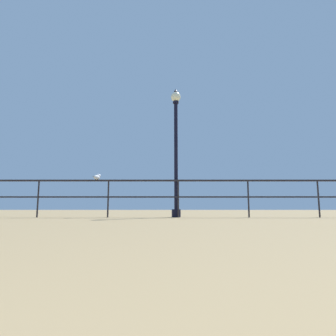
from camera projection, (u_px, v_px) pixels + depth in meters
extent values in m
cube|color=black|center=(178.00, 181.00, 7.88)|extent=(23.44, 0.05, 0.05)
cube|color=black|center=(178.00, 197.00, 7.82)|extent=(23.44, 0.04, 0.04)
cylinder|color=black|center=(37.00, 199.00, 7.80)|extent=(0.04, 0.04, 1.02)
cylinder|color=black|center=(108.00, 199.00, 7.81)|extent=(0.04, 0.04, 1.02)
cylinder|color=black|center=(178.00, 199.00, 7.81)|extent=(0.04, 0.04, 1.02)
cylinder|color=black|center=(248.00, 199.00, 7.81)|extent=(0.04, 0.04, 1.02)
cylinder|color=black|center=(318.00, 199.00, 7.82)|extent=(0.04, 0.04, 1.02)
cylinder|color=black|center=(176.00, 213.00, 7.94)|extent=(0.25, 0.25, 0.22)
cylinder|color=black|center=(176.00, 155.00, 8.17)|extent=(0.11, 0.11, 3.13)
cylinder|color=black|center=(175.00, 103.00, 8.39)|extent=(0.17, 0.17, 0.06)
sphere|color=beige|center=(175.00, 97.00, 8.41)|extent=(0.29, 0.29, 0.29)
cone|color=black|center=(175.00, 91.00, 8.44)|extent=(0.13, 0.13, 0.10)
ellipsoid|color=silver|center=(96.00, 177.00, 7.89)|extent=(0.20, 0.27, 0.13)
ellipsoid|color=gray|center=(96.00, 177.00, 7.89)|extent=(0.16, 0.24, 0.05)
sphere|color=silver|center=(98.00, 176.00, 8.00)|extent=(0.11, 0.11, 0.11)
cone|color=gold|center=(100.00, 176.00, 8.07)|extent=(0.06, 0.06, 0.04)
cube|color=gray|center=(94.00, 177.00, 7.77)|extent=(0.08, 0.10, 0.02)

